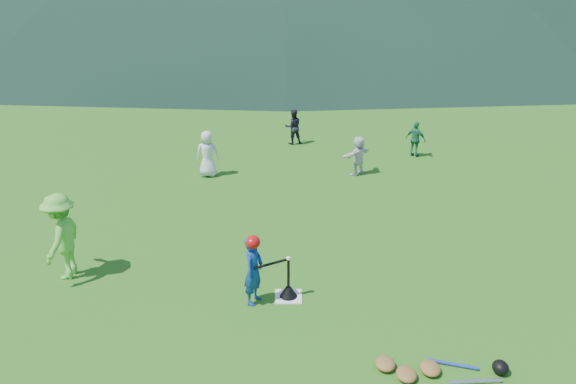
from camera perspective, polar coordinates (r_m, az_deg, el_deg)
The scene contains 13 objects.
ground at distance 9.59m, azimuth 0.05°, elevation -10.63°, with size 120.00×120.00×0.00m, color #2D6216.
home_plate at distance 9.58m, azimuth 0.05°, elevation -10.58°, with size 0.45×0.45×0.02m, color silver.
baseball at distance 9.21m, azimuth 0.05°, elevation -6.75°, with size 0.08×0.08×0.08m, color white.
batter_child at distance 9.18m, azimuth -3.52°, elevation -7.95°, with size 0.43×0.28×1.18m, color navy.
adult_coach at distance 10.58m, azimuth -21.99°, elevation -4.21°, with size 1.02×0.58×1.57m, color #5EC339.
fielder_a at distance 14.84m, azimuth -8.17°, elevation 3.86°, with size 0.60×0.39×1.23m, color silver.
fielder_b at distance 17.50m, azimuth 0.53°, elevation 6.64°, with size 0.53×0.41×1.09m, color black.
fielder_c at distance 16.71m, azimuth 12.84°, elevation 5.24°, with size 0.61×0.25×1.04m, color #216F43.
fielder_d at distance 14.96m, azimuth 7.15°, elevation 3.70°, with size 0.97×0.31×1.05m, color silver.
batting_tee at distance 9.52m, azimuth 0.05°, elevation -9.97°, with size 0.30×0.30×0.68m.
batter_gear at distance 8.95m, azimuth -3.43°, elevation -5.29°, with size 0.71×0.32×0.54m.
equipment_pile at distance 8.25m, azimuth 14.28°, elevation -17.01°, with size 1.80×0.56×0.19m.
outfield_fence at distance 36.36m, azimuth -0.13°, elevation 14.87°, with size 70.07×0.08×1.33m.
Camera 1 is at (-0.03, -8.08, 5.16)m, focal length 35.00 mm.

